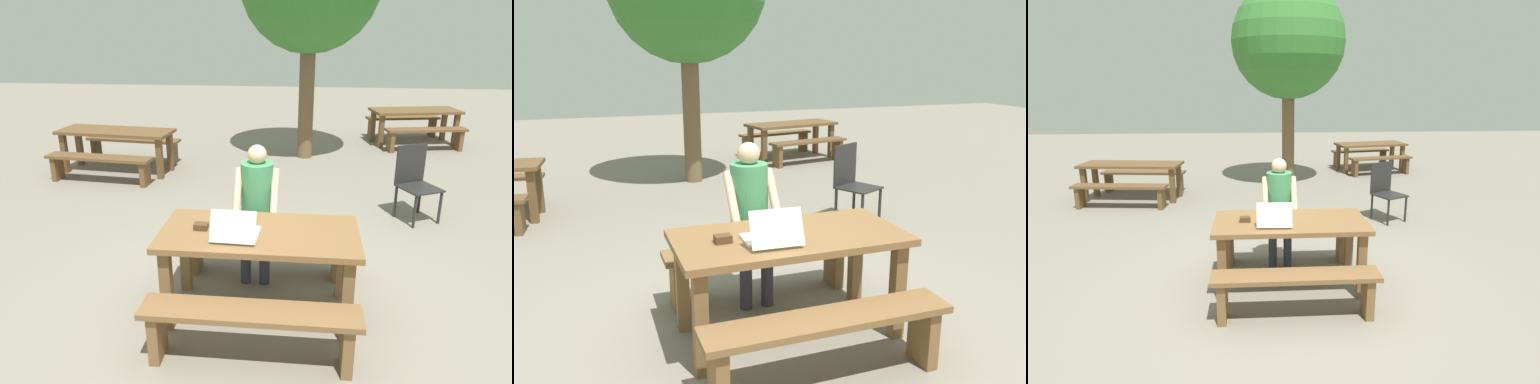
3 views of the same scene
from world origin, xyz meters
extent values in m
plane|color=gray|center=(0.00, 0.00, 0.00)|extent=(30.00, 30.00, 0.00)
cube|color=brown|center=(0.00, 0.00, 0.74)|extent=(1.63, 0.82, 0.05)
cube|color=brown|center=(-0.71, -0.31, 0.36)|extent=(0.09, 0.09, 0.72)
cube|color=brown|center=(0.71, -0.31, 0.36)|extent=(0.09, 0.09, 0.72)
cube|color=brown|center=(-0.71, 0.31, 0.36)|extent=(0.09, 0.09, 0.72)
cube|color=brown|center=(0.71, 0.31, 0.36)|extent=(0.09, 0.09, 0.72)
cube|color=brown|center=(0.00, -0.66, 0.44)|extent=(1.59, 0.30, 0.05)
cube|color=brown|center=(-0.70, -0.66, 0.21)|extent=(0.08, 0.24, 0.41)
cube|color=brown|center=(0.70, -0.66, 0.21)|extent=(0.08, 0.24, 0.41)
cube|color=brown|center=(0.00, 0.66, 0.44)|extent=(1.59, 0.30, 0.05)
cube|color=brown|center=(-0.70, 0.66, 0.21)|extent=(0.08, 0.24, 0.41)
cube|color=brown|center=(0.70, 0.66, 0.21)|extent=(0.08, 0.24, 0.41)
cube|color=white|center=(-0.17, -0.06, 0.78)|extent=(0.37, 0.27, 0.02)
cube|color=white|center=(-0.18, -0.24, 0.90)|extent=(0.36, 0.13, 0.24)
cube|color=#0F1933|center=(-0.18, -0.23, 0.91)|extent=(0.33, 0.11, 0.22)
cube|color=#4C331E|center=(-0.48, -0.01, 0.79)|extent=(0.11, 0.08, 0.05)
cylinder|color=#333847|center=(-0.17, 0.48, 0.23)|extent=(0.10, 0.10, 0.46)
cylinder|color=#333847|center=(0.01, 0.48, 0.23)|extent=(0.10, 0.10, 0.46)
cube|color=#333847|center=(-0.08, 0.57, 0.50)|extent=(0.28, 0.28, 0.12)
cylinder|color=#3F8C59|center=(-0.08, 0.66, 0.85)|extent=(0.30, 0.30, 0.62)
cylinder|color=#DBAD89|center=(-0.26, 0.56, 0.90)|extent=(0.07, 0.32, 0.41)
cylinder|color=#DBAD89|center=(0.09, 0.56, 0.90)|extent=(0.07, 0.32, 0.41)
sphere|color=#DBAD89|center=(-0.08, 0.66, 1.24)|extent=(0.18, 0.18, 0.18)
cube|color=#262626|center=(1.79, 2.20, 0.43)|extent=(0.59, 0.59, 0.02)
cube|color=#262626|center=(1.70, 2.39, 0.69)|extent=(0.40, 0.22, 0.50)
cylinder|color=#262626|center=(1.71, 1.95, 0.21)|extent=(0.04, 0.04, 0.42)
cylinder|color=#262626|center=(2.05, 2.12, 0.21)|extent=(0.04, 0.04, 0.42)
cylinder|color=#262626|center=(1.54, 2.29, 0.21)|extent=(0.04, 0.04, 0.42)
cylinder|color=#262626|center=(1.88, 2.46, 0.21)|extent=(0.04, 0.04, 0.42)
cube|color=brown|center=(-2.74, 3.81, 0.68)|extent=(1.93, 0.83, 0.05)
cube|color=brown|center=(-3.59, 3.67, 0.33)|extent=(0.10, 0.10, 0.66)
cube|color=brown|center=(-1.93, 3.51, 0.33)|extent=(0.10, 0.10, 0.66)
cube|color=brown|center=(-3.55, 4.12, 0.33)|extent=(0.10, 0.10, 0.66)
cube|color=brown|center=(-1.88, 3.95, 0.33)|extent=(0.10, 0.10, 0.66)
cube|color=brown|center=(-2.80, 3.21, 0.40)|extent=(1.71, 0.46, 0.05)
cube|color=brown|center=(-3.54, 3.29, 0.19)|extent=(0.10, 0.25, 0.38)
cube|color=brown|center=(-2.06, 3.14, 0.19)|extent=(0.10, 0.25, 0.38)
cube|color=brown|center=(-2.68, 4.41, 0.40)|extent=(1.71, 0.46, 0.05)
cube|color=brown|center=(-3.42, 4.49, 0.19)|extent=(0.10, 0.25, 0.38)
cube|color=brown|center=(-1.94, 4.34, 0.19)|extent=(0.10, 0.25, 0.38)
cube|color=brown|center=(2.57, 6.29, 0.68)|extent=(1.84, 1.04, 0.05)
cube|color=brown|center=(1.86, 5.88, 0.33)|extent=(0.11, 0.11, 0.65)
cube|color=brown|center=(3.37, 6.17, 0.33)|extent=(0.11, 0.11, 0.65)
cube|color=brown|center=(1.76, 6.40, 0.33)|extent=(0.11, 0.11, 0.65)
cube|color=brown|center=(3.27, 6.69, 0.33)|extent=(0.11, 0.11, 0.65)
cube|color=brown|center=(2.68, 5.70, 0.42)|extent=(1.59, 0.59, 0.05)
cube|color=brown|center=(2.01, 5.57, 0.20)|extent=(0.12, 0.25, 0.40)
cube|color=brown|center=(3.35, 5.82, 0.20)|extent=(0.12, 0.25, 0.40)
cube|color=brown|center=(2.46, 6.87, 0.42)|extent=(1.59, 0.59, 0.05)
cube|color=brown|center=(1.79, 6.75, 0.20)|extent=(0.12, 0.25, 0.40)
cube|color=brown|center=(3.12, 7.00, 0.20)|extent=(0.12, 0.25, 0.40)
cylinder|color=brown|center=(0.36, 5.04, 1.16)|extent=(0.27, 0.27, 2.33)
camera|label=1|loc=(0.34, -3.49, 2.39)|focal=32.99mm
camera|label=2|loc=(-1.32, -3.28, 1.99)|focal=37.20mm
camera|label=3|loc=(-0.35, -4.27, 2.19)|focal=29.59mm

